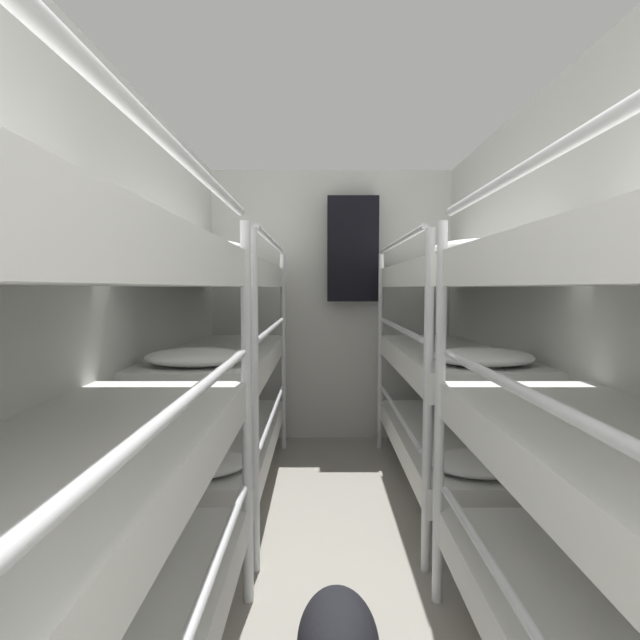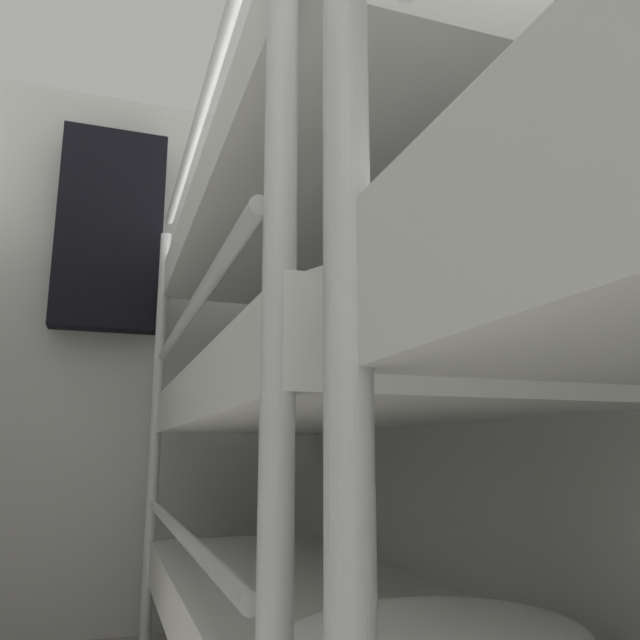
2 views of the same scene
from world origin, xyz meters
name	(u,v)px [view 2 (image 2 of 2)]	position (x,y,z in m)	size (l,w,h in m)	color
wall_back	(57,344)	(0.00, 4.81, 1.20)	(2.24, 0.06, 2.40)	silver
bunk_stack_right_far	(310,391)	(0.73, 3.51, 0.90)	(0.67, 1.89, 1.68)	silver
hanging_coat	(110,229)	(0.18, 4.66, 1.70)	(0.44, 0.12, 0.90)	black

